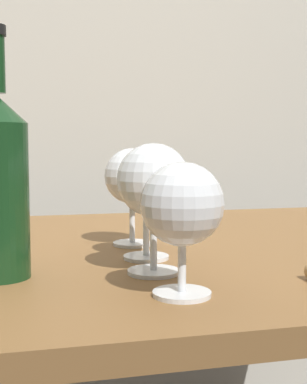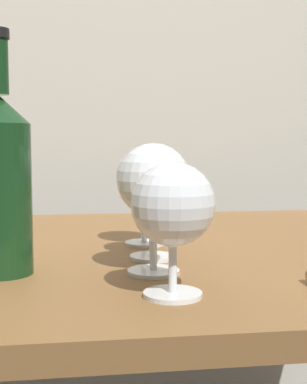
{
  "view_description": "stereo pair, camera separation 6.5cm",
  "coord_description": "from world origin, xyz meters",
  "views": [
    {
      "loc": [
        -0.19,
        -0.82,
        0.86
      ],
      "look_at": [
        -0.04,
        -0.18,
        0.8
      ],
      "focal_mm": 49.65,
      "sensor_mm": 36.0,
      "label": 1
    },
    {
      "loc": [
        -0.13,
        -0.83,
        0.86
      ],
      "look_at": [
        -0.04,
        -0.18,
        0.8
      ],
      "focal_mm": 49.65,
      "sensor_mm": 36.0,
      "label": 2
    }
  ],
  "objects": [
    {
      "name": "wine_glass_rose",
      "position": [
        -0.03,
        -0.28,
        0.8
      ],
      "size": [
        0.09,
        0.09,
        0.14
      ],
      "color": "white",
      "rests_on": "dining_table"
    },
    {
      "name": "dining_table",
      "position": [
        0.0,
        0.0,
        0.61
      ],
      "size": [
        1.32,
        0.8,
        0.7
      ],
      "color": "brown",
      "rests_on": "ground_plane"
    },
    {
      "name": "wine_glass_merlot",
      "position": [
        -0.04,
        -0.18,
        0.81
      ],
      "size": [
        0.09,
        0.09,
        0.16
      ],
      "color": "white",
      "rests_on": "dining_table"
    },
    {
      "name": "wine_glass_cabernet",
      "position": [
        -0.03,
        0.01,
        0.81
      ],
      "size": [
        0.09,
        0.09,
        0.16
      ],
      "color": "white",
      "rests_on": "dining_table"
    },
    {
      "name": "wine_glass_empty",
      "position": [
        -0.03,
        -0.1,
        0.81
      ],
      "size": [
        0.07,
        0.07,
        0.15
      ],
      "color": "white",
      "rests_on": "dining_table"
    }
  ]
}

